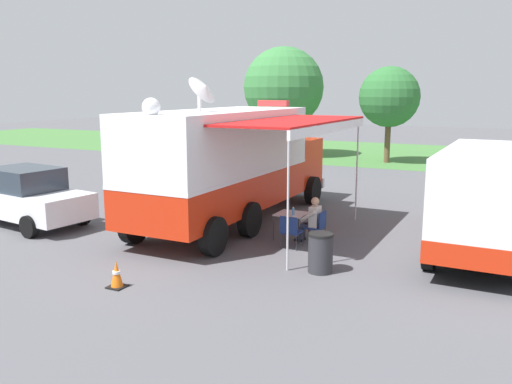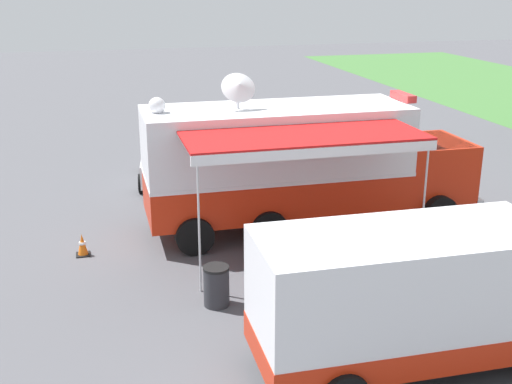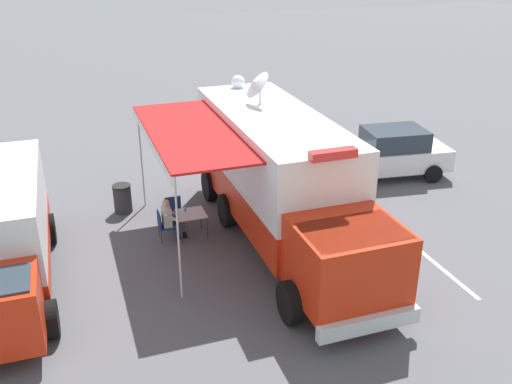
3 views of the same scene
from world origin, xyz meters
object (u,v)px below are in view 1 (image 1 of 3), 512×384
folding_table (291,215)px  folding_chair_beside_table (290,229)px  command_truck (234,161)px  trash_bin (321,253)px  car_behind_truck (28,197)px  water_bottle (293,211)px  seated_responder (312,219)px  traffic_cone (117,275)px  support_truck (490,200)px  folding_chair_at_table (318,224)px

folding_table → folding_chair_beside_table: (0.33, -0.85, -0.16)m
command_truck → trash_bin: command_truck is taller
car_behind_truck → water_bottle: bearing=13.3°
seated_responder → trash_bin: bearing=-64.9°
traffic_cone → car_behind_truck: 6.74m
seated_responder → support_truck: (4.33, 0.96, 0.73)m
folding_chair_at_table → trash_bin: trash_bin is taller
folding_chair_beside_table → folding_table: bearing=111.1°
water_bottle → car_behind_truck: size_ratio=0.05×
folding_table → car_behind_truck: size_ratio=0.18×
command_truck → water_bottle: size_ratio=42.44×
folding_chair_beside_table → seated_responder: 0.88m
command_truck → folding_chair_at_table: size_ratio=10.93×
folding_chair_at_table → water_bottle: bearing=-167.2°
support_truck → seated_responder: bearing=-167.5°
water_bottle → folding_chair_at_table: water_bottle is taller
traffic_cone → seated_responder: bearing=64.2°
water_bottle → folding_chair_at_table: bearing=12.8°
car_behind_truck → folding_table: bearing=14.8°
folding_table → seated_responder: bearing=-2.4°
folding_chair_at_table → traffic_cone: bearing=-117.5°
folding_table → trash_bin: 2.82m
water_bottle → command_truck: bearing=154.4°
folding_chair_at_table → car_behind_truck: 8.88m
folding_chair_beside_table → folding_chair_at_table: bearing=60.2°
command_truck → trash_bin: (4.01, -3.28, -1.49)m
seated_responder → support_truck: support_truck is taller
command_truck → traffic_cone: bearing=-85.2°
command_truck → seated_responder: size_ratio=7.61×
command_truck → folding_chair_beside_table: 3.56m
folding_table → water_bottle: 0.27m
car_behind_truck → traffic_cone: bearing=-26.7°
folding_table → water_bottle: (0.13, -0.18, 0.16)m
folding_table → water_bottle: water_bottle is taller
folding_chair_beside_table → support_truck: (4.61, 1.79, 0.87)m
command_truck → car_behind_truck: command_truck is taller
folding_chair_at_table → traffic_cone: size_ratio=1.50×
support_truck → water_bottle: bearing=-166.9°
water_bottle → traffic_cone: bearing=-111.8°
trash_bin → support_truck: 4.68m
traffic_cone → car_behind_truck: size_ratio=0.13×
command_truck → traffic_cone: command_truck is taller
folding_table → support_truck: (4.94, 0.94, 0.71)m
water_bottle → support_truck: 4.97m
folding_chair_at_table → folding_chair_beside_table: (-0.47, -0.82, 0.00)m
folding_table → seated_responder: 0.61m
trash_bin → support_truck: size_ratio=0.13×
folding_chair_beside_table → car_behind_truck: (-8.16, -1.21, 0.37)m
water_bottle → trash_bin: (1.53, -2.09, -0.38)m
folding_chair_beside_table → traffic_cone: folding_chair_beside_table is taller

